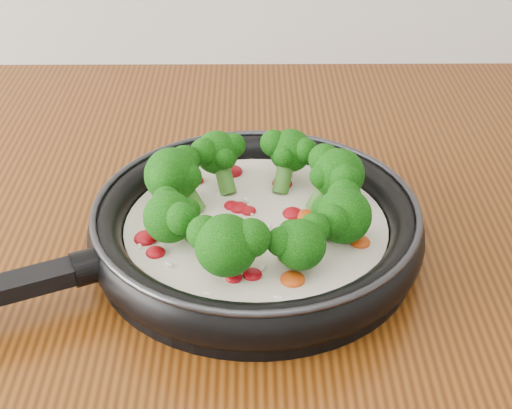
{
  "coord_description": "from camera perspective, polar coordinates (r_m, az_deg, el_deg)",
  "views": [
    {
      "loc": [
        -0.09,
        0.5,
        1.31
      ],
      "look_at": [
        -0.09,
        1.06,
        0.95
      ],
      "focal_mm": 53.97,
      "sensor_mm": 36.0,
      "label": 1
    }
  ],
  "objects": [
    {
      "name": "skillet",
      "position": [
        0.67,
        -0.23,
        -1.44
      ],
      "size": [
        0.48,
        0.39,
        0.09
      ],
      "color": "black",
      "rests_on": "counter"
    }
  ]
}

